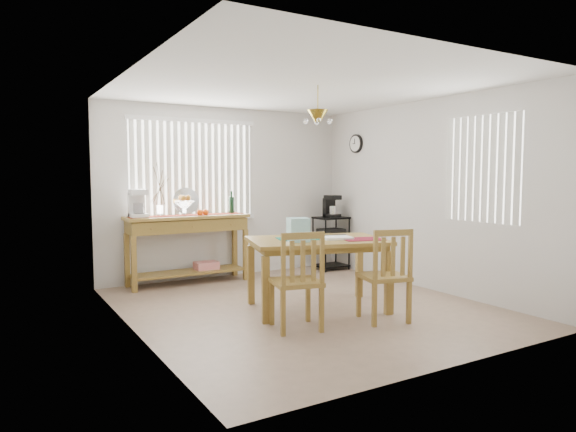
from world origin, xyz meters
TOP-DOWN VIEW (x-y plane):
  - ground at (0.00, 0.00)m, footprint 4.00×4.50m
  - room_shell at (0.00, 0.02)m, footprint 4.20×4.70m
  - sideboard at (-0.73, 1.98)m, footprint 1.77×0.50m
  - sideboard_items at (-1.04, 2.00)m, footprint 1.68×0.42m
  - wire_cart at (1.70, 1.85)m, footprint 0.52×0.41m
  - cart_items at (1.70, 1.85)m, footprint 0.21×0.25m
  - dining_table at (0.08, -0.15)m, footprint 1.77×1.39m
  - table_items at (-0.10, -0.24)m, footprint 1.17×0.86m
  - chair_left at (-0.55, -0.73)m, footprint 0.57×0.57m
  - chair_right at (0.43, -0.96)m, footprint 0.57×0.57m

SIDE VIEW (x-z plane):
  - ground at x=0.00m, z-range -0.01..0.00m
  - chair_right at x=0.43m, z-range -0.01..1.00m
  - chair_left at x=-0.55m, z-range -0.01..1.01m
  - wire_cart at x=1.70m, z-range 0.09..0.97m
  - dining_table at x=0.08m, z-range 0.32..1.15m
  - sideboard at x=-0.73m, z-range 0.25..1.24m
  - table_items at x=-0.10m, z-range 0.80..1.06m
  - cart_items at x=1.70m, z-range 0.86..1.23m
  - sideboard_items at x=-1.04m, z-range 0.77..1.53m
  - room_shell at x=0.00m, z-range 0.34..3.04m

